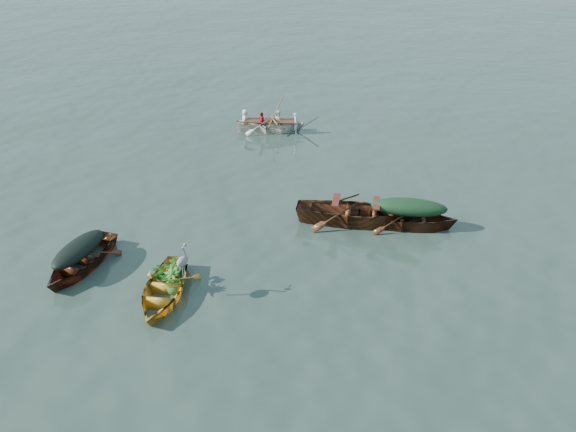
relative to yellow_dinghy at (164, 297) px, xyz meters
name	(u,v)px	position (x,y,z in m)	size (l,w,h in m)	color
ground	(246,241)	(0.49, 3.22, 0.00)	(140.00, 140.00, 0.00)	#31453A
yellow_dinghy	(164,297)	(0.00, 0.00, 0.00)	(1.46, 3.36, 0.92)	gold
dark_covered_boat	(82,268)	(-2.78, 0.06, 0.00)	(1.34, 3.62, 0.90)	#521E13
green_tarp_boat	(407,227)	(4.51, 6.05, 0.00)	(1.28, 4.12, 0.94)	#543113
open_wooden_boat	(355,223)	(3.01, 5.58, 0.00)	(1.56, 5.03, 1.21)	brown
rowed_boat	(271,132)	(-2.99, 11.47, 0.00)	(1.24, 4.12, 0.97)	white
dark_tarp_cover	(78,248)	(-2.78, 0.06, 0.65)	(0.74, 1.99, 0.40)	black
green_tarp_cover	(409,206)	(4.51, 6.05, 0.73)	(0.70, 2.26, 0.52)	#16361A
thwart_benches	(356,205)	(3.01, 5.58, 0.63)	(0.94, 2.51, 0.04)	#501B12
heron	(183,267)	(0.50, 0.24, 0.92)	(0.28, 0.40, 0.92)	gray
dinghy_weeds	(169,260)	(-0.16, 0.53, 0.76)	(0.70, 0.90, 0.60)	#31691B
rowers	(270,112)	(-2.99, 11.47, 0.87)	(1.11, 2.88, 0.76)	silver
oars	(270,120)	(-2.99, 11.47, 0.52)	(2.60, 0.60, 0.06)	brown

